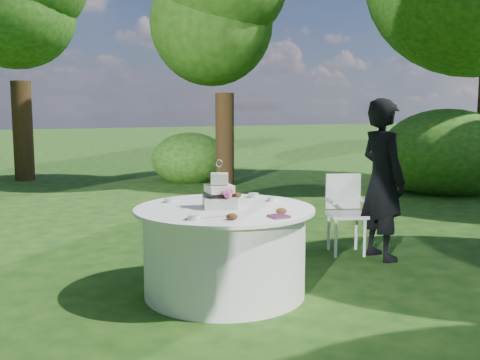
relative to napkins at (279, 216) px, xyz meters
name	(u,v)px	position (x,y,z in m)	size (l,w,h in m)	color
ground	(225,293)	(-0.19, 0.60, -0.78)	(80.00, 80.00, 0.00)	#12350E
napkins	(279,216)	(0.00, 0.00, 0.00)	(0.14, 0.14, 0.02)	#4E2142
feather_plume	(211,216)	(-0.47, 0.25, 0.00)	(0.48, 0.07, 0.01)	silver
guest	(383,179)	(1.82, 0.91, 0.08)	(0.63, 0.41, 1.72)	black
table	(225,250)	(-0.19, 0.60, -0.39)	(1.56, 1.56, 0.77)	white
cake	(220,194)	(-0.23, 0.61, 0.10)	(0.35, 0.35, 0.42)	white
chair	(345,207)	(1.63, 1.29, -0.26)	(0.52, 0.52, 0.88)	white
votives	(224,202)	(-0.13, 0.73, 0.01)	(1.08, 0.94, 0.04)	white
petal_cups	(250,207)	(-0.05, 0.41, 0.02)	(0.60, 1.03, 0.05)	#562D16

